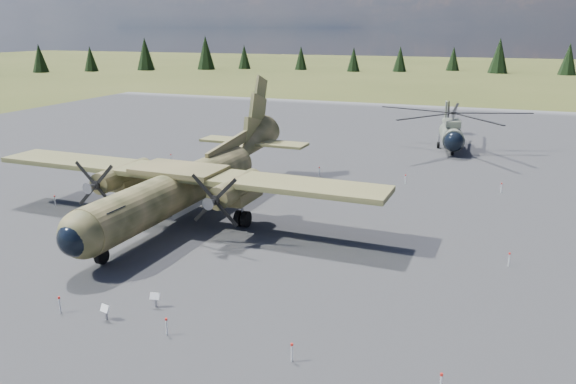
% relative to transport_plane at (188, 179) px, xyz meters
% --- Properties ---
extents(ground, '(500.00, 500.00, 0.00)m').
position_rel_transport_plane_xyz_m(ground, '(5.49, -1.54, -2.84)').
color(ground, brown).
rests_on(ground, ground).
extents(apron, '(120.00, 120.00, 0.04)m').
position_rel_transport_plane_xyz_m(apron, '(5.49, 8.46, -2.84)').
color(apron, slate).
rests_on(apron, ground).
extents(transport_plane, '(29.93, 27.22, 9.88)m').
position_rel_transport_plane_xyz_m(transport_plane, '(0.00, 0.00, 0.00)').
color(transport_plane, '#3F4123').
rests_on(transport_plane, ground).
extents(helicopter_near, '(19.97, 21.77, 4.44)m').
position_rel_transport_plane_xyz_m(helicopter_near, '(15.99, 30.48, 0.31)').
color(helicopter_near, slate).
rests_on(helicopter_near, ground).
extents(info_placard_left, '(0.53, 0.32, 0.79)m').
position_rel_transport_plane_xyz_m(info_placard_left, '(4.02, -14.87, -2.32)').
color(info_placard_left, gray).
rests_on(info_placard_left, ground).
extents(info_placard_right, '(0.53, 0.28, 0.79)m').
position_rel_transport_plane_xyz_m(info_placard_right, '(5.53, -12.96, -2.31)').
color(info_placard_right, gray).
rests_on(info_placard_right, ground).
extents(barrier_fence, '(33.12, 29.62, 0.85)m').
position_rel_transport_plane_xyz_m(barrier_fence, '(5.03, -1.62, -2.33)').
color(barrier_fence, white).
rests_on(barrier_fence, ground).
extents(treeline, '(325.52, 326.51, 10.99)m').
position_rel_transport_plane_xyz_m(treeline, '(2.24, -7.97, 1.93)').
color(treeline, black).
rests_on(treeline, ground).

